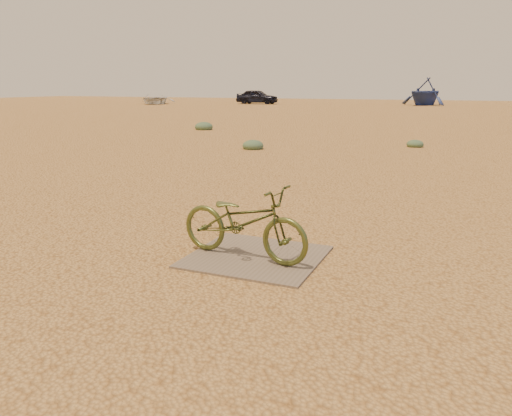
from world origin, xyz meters
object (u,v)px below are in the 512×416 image
at_px(bicycle, 244,221).
at_px(boat_near_left, 154,99).
at_px(plywood_board, 256,257).
at_px(boat_far_left, 425,91).
at_px(car, 257,97).

relative_size(bicycle, boat_near_left, 0.32).
height_order(plywood_board, bicycle, bicycle).
height_order(bicycle, boat_far_left, boat_far_left).
bearing_deg(car, boat_near_left, 114.25).
bearing_deg(car, plywood_board, -158.96).
distance_m(plywood_board, bicycle, 0.43).
relative_size(bicycle, car, 0.37).
bearing_deg(boat_far_left, bicycle, -62.84).
height_order(bicycle, car, car).
height_order(car, boat_far_left, boat_far_left).
bearing_deg(boat_near_left, plywood_board, -73.95).
bearing_deg(boat_far_left, car, -144.94).
bearing_deg(plywood_board, bicycle, -137.38).
distance_m(boat_near_left, boat_far_left, 24.99).
bearing_deg(bicycle, plywood_board, -40.21).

